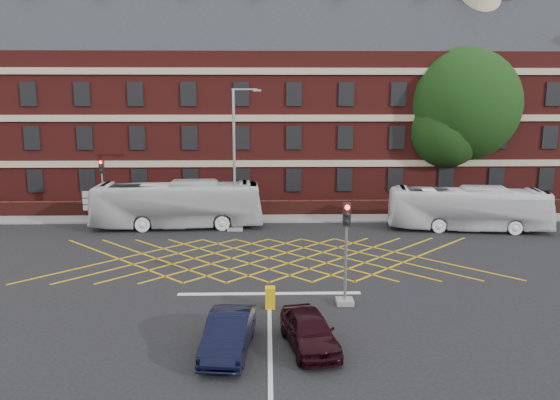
{
  "coord_description": "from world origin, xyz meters",
  "views": [
    {
      "loc": [
        -0.07,
        -26.23,
        8.34
      ],
      "look_at": [
        0.59,
        1.5,
        3.26
      ],
      "focal_mm": 35.0,
      "sensor_mm": 36.0,
      "label": 1
    }
  ],
  "objects_px": {
    "car_maroon": "(309,330)",
    "street_lamp": "(236,182)",
    "deciduous_tree": "(461,113)",
    "utility_cabinet": "(270,298)",
    "traffic_light_near": "(346,263)",
    "bus_right": "(468,209)",
    "bus_left": "(178,204)",
    "traffic_light_far": "(103,196)",
    "direction_signs": "(91,202)",
    "car_navy": "(228,333)"
  },
  "relations": [
    {
      "from": "traffic_light_near",
      "to": "utility_cabinet",
      "type": "xyz_separation_m",
      "value": [
        -3.11,
        -0.36,
        -1.33
      ]
    },
    {
      "from": "traffic_light_far",
      "to": "direction_signs",
      "type": "bearing_deg",
      "value": -162.18
    },
    {
      "from": "bus_left",
      "to": "car_maroon",
      "type": "relative_size",
      "value": 3.0
    },
    {
      "from": "car_maroon",
      "to": "street_lamp",
      "type": "distance_m",
      "value": 17.89
    },
    {
      "from": "car_navy",
      "to": "traffic_light_far",
      "type": "distance_m",
      "value": 23.12
    },
    {
      "from": "traffic_light_near",
      "to": "traffic_light_far",
      "type": "bearing_deg",
      "value": 131.81
    },
    {
      "from": "car_maroon",
      "to": "direction_signs",
      "type": "xyz_separation_m",
      "value": [
        -13.72,
        20.23,
        0.75
      ]
    },
    {
      "from": "bus_right",
      "to": "utility_cabinet",
      "type": "relative_size",
      "value": 11.67
    },
    {
      "from": "deciduous_tree",
      "to": "utility_cabinet",
      "type": "bearing_deg",
      "value": -124.52
    },
    {
      "from": "direction_signs",
      "to": "deciduous_tree",
      "type": "bearing_deg",
      "value": 11.72
    },
    {
      "from": "bus_left",
      "to": "traffic_light_far",
      "type": "relative_size",
      "value": 2.61
    },
    {
      "from": "car_maroon",
      "to": "street_lamp",
      "type": "xyz_separation_m",
      "value": [
        -3.45,
        17.37,
        2.5
      ]
    },
    {
      "from": "utility_cabinet",
      "to": "bus_left",
      "type": "bearing_deg",
      "value": 112.61
    },
    {
      "from": "traffic_light_near",
      "to": "street_lamp",
      "type": "xyz_separation_m",
      "value": [
        -5.24,
        13.34,
        1.36
      ]
    },
    {
      "from": "traffic_light_near",
      "to": "bus_right",
      "type": "bearing_deg",
      "value": 52.73
    },
    {
      "from": "car_maroon",
      "to": "traffic_light_far",
      "type": "xyz_separation_m",
      "value": [
        -12.92,
        20.49,
        1.13
      ]
    },
    {
      "from": "street_lamp",
      "to": "traffic_light_far",
      "type": "bearing_deg",
      "value": 161.82
    },
    {
      "from": "bus_right",
      "to": "traffic_light_near",
      "type": "height_order",
      "value": "traffic_light_near"
    },
    {
      "from": "bus_left",
      "to": "direction_signs",
      "type": "bearing_deg",
      "value": 68.85
    },
    {
      "from": "car_navy",
      "to": "direction_signs",
      "type": "xyz_separation_m",
      "value": [
        -10.99,
        20.47,
        0.73
      ]
    },
    {
      "from": "utility_cabinet",
      "to": "direction_signs",
      "type": "bearing_deg",
      "value": 126.86
    },
    {
      "from": "deciduous_tree",
      "to": "traffic_light_far",
      "type": "relative_size",
      "value": 2.92
    },
    {
      "from": "traffic_light_far",
      "to": "street_lamp",
      "type": "relative_size",
      "value": 0.47
    },
    {
      "from": "utility_cabinet",
      "to": "traffic_light_near",
      "type": "bearing_deg",
      "value": 6.59
    },
    {
      "from": "deciduous_tree",
      "to": "direction_signs",
      "type": "distance_m",
      "value": 28.98
    },
    {
      "from": "street_lamp",
      "to": "direction_signs",
      "type": "distance_m",
      "value": 10.81
    },
    {
      "from": "deciduous_tree",
      "to": "street_lamp",
      "type": "height_order",
      "value": "deciduous_tree"
    },
    {
      "from": "bus_left",
      "to": "traffic_light_far",
      "type": "distance_m",
      "value": 6.07
    },
    {
      "from": "car_maroon",
      "to": "bus_right",
      "type": "bearing_deg",
      "value": 44.62
    },
    {
      "from": "direction_signs",
      "to": "car_maroon",
      "type": "bearing_deg",
      "value": -55.85
    },
    {
      "from": "bus_left",
      "to": "car_navy",
      "type": "xyz_separation_m",
      "value": [
        4.6,
        -18.37,
        -0.9
      ]
    },
    {
      "from": "bus_left",
      "to": "traffic_light_near",
      "type": "height_order",
      "value": "traffic_light_near"
    },
    {
      "from": "direction_signs",
      "to": "utility_cabinet",
      "type": "relative_size",
      "value": 2.51
    },
    {
      "from": "car_maroon",
      "to": "traffic_light_near",
      "type": "height_order",
      "value": "traffic_light_near"
    },
    {
      "from": "bus_left",
      "to": "bus_right",
      "type": "distance_m",
      "value": 19.0
    },
    {
      "from": "bus_left",
      "to": "deciduous_tree",
      "type": "distance_m",
      "value": 23.5
    },
    {
      "from": "deciduous_tree",
      "to": "car_navy",
      "type": "bearing_deg",
      "value": -122.59
    },
    {
      "from": "traffic_light_far",
      "to": "utility_cabinet",
      "type": "bearing_deg",
      "value": -55.37
    },
    {
      "from": "bus_right",
      "to": "car_maroon",
      "type": "bearing_deg",
      "value": 153.65
    },
    {
      "from": "traffic_light_near",
      "to": "traffic_light_far",
      "type": "height_order",
      "value": "same"
    },
    {
      "from": "bus_left",
      "to": "direction_signs",
      "type": "distance_m",
      "value": 6.73
    },
    {
      "from": "car_maroon",
      "to": "traffic_light_near",
      "type": "xyz_separation_m",
      "value": [
        1.8,
        4.03,
        1.13
      ]
    },
    {
      "from": "bus_left",
      "to": "traffic_light_near",
      "type": "xyz_separation_m",
      "value": [
        9.13,
        -14.1,
        0.21
      ]
    },
    {
      "from": "deciduous_tree",
      "to": "street_lamp",
      "type": "distance_m",
      "value": 19.95
    },
    {
      "from": "car_maroon",
      "to": "direction_signs",
      "type": "bearing_deg",
      "value": 113.22
    },
    {
      "from": "deciduous_tree",
      "to": "bus_right",
      "type": "bearing_deg",
      "value": -104.91
    },
    {
      "from": "bus_right",
      "to": "traffic_light_near",
      "type": "distance_m",
      "value": 16.25
    },
    {
      "from": "bus_left",
      "to": "traffic_light_near",
      "type": "distance_m",
      "value": 16.8
    },
    {
      "from": "car_maroon",
      "to": "utility_cabinet",
      "type": "xyz_separation_m",
      "value": [
        -1.31,
        3.67,
        -0.19
      ]
    },
    {
      "from": "deciduous_tree",
      "to": "traffic_light_near",
      "type": "bearing_deg",
      "value": -119.14
    }
  ]
}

